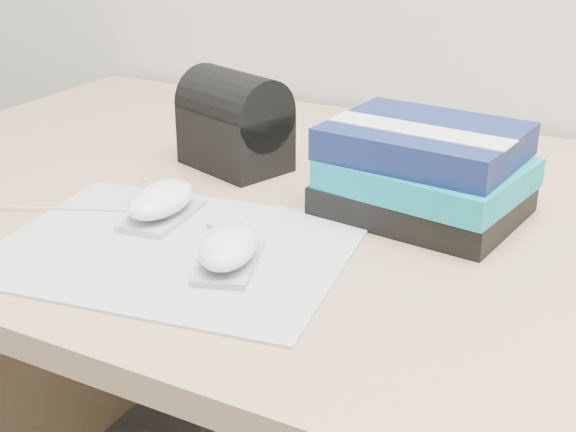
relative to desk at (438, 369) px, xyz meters
The scene contains 7 objects.
desk is the anchor object (origin of this frame).
mousepad 0.42m from the desk, 130.60° to the right, with size 0.37×0.29×0.00m, color #95959D.
mouse_rear 0.43m from the desk, 144.01° to the right, with size 0.07×0.12×0.05m.
mouse_front 0.40m from the desk, 118.51° to the right, with size 0.09×0.11×0.04m.
usb_cable 0.53m from the desk, 149.04° to the right, with size 0.00×0.00×0.21m, color silver.
book_stack 0.29m from the desk, 120.31° to the right, with size 0.24×0.20×0.11m.
pouch 0.43m from the desk, behind, with size 0.16×0.14×0.13m.
Camera 1 is at (0.25, 0.76, 1.10)m, focal length 50.00 mm.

